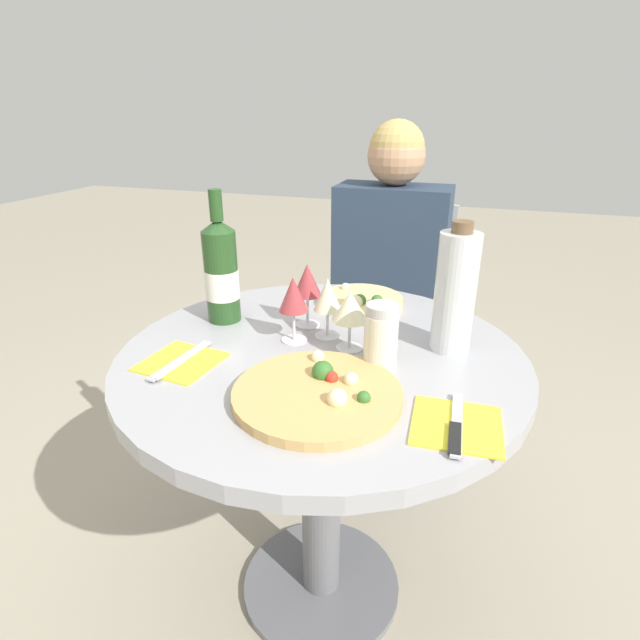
% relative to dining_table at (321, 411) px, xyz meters
% --- Properties ---
extents(ground_plane, '(12.00, 12.00, 0.00)m').
position_rel_dining_table_xyz_m(ground_plane, '(0.00, 0.00, -0.59)').
color(ground_plane, '#9E937F').
rests_on(ground_plane, ground).
extents(dining_table, '(0.90, 0.90, 0.74)m').
position_rel_dining_table_xyz_m(dining_table, '(0.00, 0.00, 0.00)').
color(dining_table, slate).
rests_on(dining_table, ground_plane).
extents(chair_behind_diner, '(0.41, 0.41, 0.91)m').
position_rel_dining_table_xyz_m(chair_behind_diner, '(0.01, 0.83, -0.13)').
color(chair_behind_diner, '#ADADB2').
rests_on(chair_behind_diner, ground_plane).
extents(seated_diner, '(0.38, 0.42, 1.21)m').
position_rel_dining_table_xyz_m(seated_diner, '(0.01, 0.68, -0.04)').
color(seated_diner, '#28384C').
rests_on(seated_diner, ground_plane).
extents(pizza_large, '(0.32, 0.32, 0.05)m').
position_rel_dining_table_xyz_m(pizza_large, '(0.06, -0.19, 0.17)').
color(pizza_large, tan).
rests_on(pizza_large, dining_table).
extents(pizza_small_far, '(0.23, 0.23, 0.05)m').
position_rel_dining_table_xyz_m(pizza_small_far, '(0.01, 0.30, 0.17)').
color(pizza_small_far, '#E5C17F').
rests_on(pizza_small_far, dining_table).
extents(wine_bottle, '(0.08, 0.08, 0.33)m').
position_rel_dining_table_xyz_m(wine_bottle, '(-0.29, 0.09, 0.28)').
color(wine_bottle, '#23471E').
rests_on(wine_bottle, dining_table).
extents(tall_carafe, '(0.09, 0.09, 0.29)m').
position_rel_dining_table_xyz_m(tall_carafe, '(0.27, 0.10, 0.29)').
color(tall_carafe, silver).
rests_on(tall_carafe, dining_table).
extents(sugar_shaker, '(0.07, 0.07, 0.14)m').
position_rel_dining_table_xyz_m(sugar_shaker, '(0.14, -0.03, 0.23)').
color(sugar_shaker, silver).
rests_on(sugar_shaker, dining_table).
extents(wine_glass_front_right, '(0.08, 0.08, 0.14)m').
position_rel_dining_table_xyz_m(wine_glass_front_right, '(0.05, 0.03, 0.26)').
color(wine_glass_front_right, silver).
rests_on(wine_glass_front_right, dining_table).
extents(wine_glass_front_left, '(0.07, 0.07, 0.15)m').
position_rel_dining_table_xyz_m(wine_glass_front_left, '(-0.08, 0.03, 0.27)').
color(wine_glass_front_left, silver).
rests_on(wine_glass_front_left, dining_table).
extents(wine_glass_center, '(0.07, 0.07, 0.14)m').
position_rel_dining_table_xyz_m(wine_glass_center, '(-0.01, 0.08, 0.26)').
color(wine_glass_center, silver).
rests_on(wine_glass_center, dining_table).
extents(wine_glass_back_left, '(0.07, 0.07, 0.16)m').
position_rel_dining_table_xyz_m(wine_glass_back_left, '(-0.08, 0.12, 0.27)').
color(wine_glass_back_left, silver).
rests_on(wine_glass_back_left, dining_table).
extents(place_setting_left, '(0.16, 0.19, 0.01)m').
position_rel_dining_table_xyz_m(place_setting_left, '(-0.27, -0.15, 0.16)').
color(place_setting_left, yellow).
rests_on(place_setting_left, dining_table).
extents(place_setting_right, '(0.16, 0.19, 0.01)m').
position_rel_dining_table_xyz_m(place_setting_right, '(0.31, -0.20, 0.16)').
color(place_setting_right, yellow).
rests_on(place_setting_right, dining_table).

